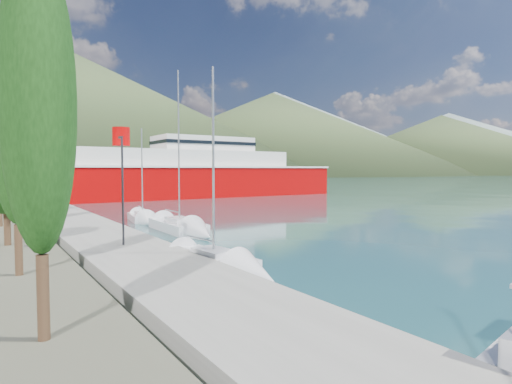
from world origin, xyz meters
TOP-DOWN VIEW (x-y plane):
  - ground at (0.00, 120.00)m, footprint 1400.00×1400.00m
  - quay at (-9.00, 26.00)m, footprint 5.00×88.00m
  - hills_far at (138.59, 618.73)m, footprint 1480.00×900.00m
  - hills_near at (98.04, 372.50)m, footprint 1010.00×520.00m
  - lamp_posts at (-9.00, 14.03)m, footprint 0.15×44.41m
  - sailboat_near at (-5.64, 7.43)m, footprint 3.26×7.87m
  - sailboat_mid at (-2.15, 20.24)m, footprint 2.69×9.71m
  - sailboat_far at (-2.58, 29.29)m, footprint 3.08×6.92m
  - ferry at (13.69, 62.83)m, footprint 64.36×14.37m

SIDE VIEW (x-z plane):
  - ground at x=0.00m, z-range 0.00..0.00m
  - sailboat_far at x=-2.58m, z-range -4.63..5.20m
  - sailboat_near at x=-5.64m, z-range -5.19..5.79m
  - sailboat_mid at x=-2.15m, z-range -6.63..7.29m
  - quay at x=-9.00m, z-range 0.00..0.80m
  - ferry at x=13.69m, z-range -2.50..10.26m
  - lamp_posts at x=-9.00m, z-range 1.05..7.11m
  - hills_near at x=98.04m, z-range -8.32..106.68m
  - hills_far at x=138.59m, z-range -12.61..167.39m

